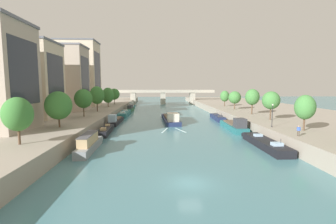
# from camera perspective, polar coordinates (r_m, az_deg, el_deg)

# --- Properties ---
(ground_plane) EXTENTS (400.00, 400.00, 0.00)m
(ground_plane) POSITION_cam_1_polar(r_m,az_deg,el_deg) (26.12, 5.33, -16.60)
(ground_plane) COLOR teal
(quay_left) EXTENTS (36.00, 170.00, 2.51)m
(quay_left) POSITION_cam_1_polar(r_m,az_deg,el_deg) (85.17, -24.04, -0.26)
(quay_left) COLOR gray
(quay_left) RESTS_ON ground
(quay_right) EXTENTS (36.00, 170.00, 2.51)m
(quay_right) POSITION_cam_1_polar(r_m,az_deg,el_deg) (87.92, 22.85, -0.02)
(quay_right) COLOR gray
(quay_right) RESTS_ON ground
(barge_midriver) EXTENTS (4.73, 20.44, 3.11)m
(barge_midriver) POSITION_cam_1_polar(r_m,az_deg,el_deg) (67.46, 0.63, -1.59)
(barge_midriver) COLOR #1E284C
(barge_midriver) RESTS_ON ground
(wake_behind_barge) EXTENTS (5.59, 6.02, 0.03)m
(wake_behind_barge) POSITION_cam_1_polar(r_m,az_deg,el_deg) (54.74, 1.10, -4.39)
(wake_behind_barge) COLOR silver
(wake_behind_barge) RESTS_ON ground
(moored_boat_left_lone) EXTENTS (2.05, 11.47, 2.79)m
(moored_boat_left_lone) POSITION_cam_1_polar(r_m,az_deg,el_deg) (39.49, -18.37, -7.20)
(moored_boat_left_lone) COLOR gray
(moored_boat_left_lone) RESTS_ON ground
(moored_boat_left_gap_after) EXTENTS (2.42, 11.37, 2.38)m
(moored_boat_left_gap_after) POSITION_cam_1_polar(r_m,az_deg,el_deg) (52.91, -14.64, -4.24)
(moored_boat_left_gap_after) COLOR black
(moored_boat_left_gap_after) RESTS_ON ground
(moored_boat_left_downstream) EXTENTS (2.67, 13.07, 2.88)m
(moored_boat_left_downstream) POSITION_cam_1_polar(r_m,az_deg,el_deg) (65.61, -12.49, -2.00)
(moored_boat_left_downstream) COLOR black
(moored_boat_left_downstream) RESTS_ON ground
(moored_boat_left_upstream) EXTENTS (3.01, 15.73, 2.46)m
(moored_boat_left_upstream) POSITION_cam_1_polar(r_m,az_deg,el_deg) (82.82, -10.40, -0.37)
(moored_boat_left_upstream) COLOR #23666B
(moored_boat_left_upstream) RESTS_ON ground
(moored_boat_left_near) EXTENTS (2.11, 10.67, 2.63)m
(moored_boat_left_near) POSITION_cam_1_polar(r_m,az_deg,el_deg) (97.22, -8.95, 0.86)
(moored_boat_left_near) COLOR #235633
(moored_boat_left_near) RESTS_ON ground
(moored_boat_left_far) EXTENTS (2.51, 13.20, 3.30)m
(moored_boat_left_far) POSITION_cam_1_polar(r_m,az_deg,el_deg) (110.29, -8.59, 1.43)
(moored_boat_left_far) COLOR #23666B
(moored_boat_left_far) RESTS_ON ground
(moored_boat_right_end) EXTENTS (2.89, 14.31, 2.33)m
(moored_boat_right_end) POSITION_cam_1_polar(r_m,az_deg,el_deg) (43.14, 22.16, -6.92)
(moored_boat_right_end) COLOR black
(moored_boat_right_end) RESTS_ON ground
(moored_boat_right_midway) EXTENTS (3.30, 14.41, 3.24)m
(moored_boat_right_midway) POSITION_cam_1_polar(r_m,az_deg,el_deg) (57.20, 15.54, -3.18)
(moored_boat_right_midway) COLOR #23666B
(moored_boat_right_midway) RESTS_ON ground
(moored_boat_right_second) EXTENTS (2.62, 12.79, 2.39)m
(moored_boat_right_second) POSITION_cam_1_polar(r_m,az_deg,el_deg) (73.22, 11.73, -1.29)
(moored_boat_right_second) COLOR #1E284C
(moored_boat_right_second) RESTS_ON ground
(tree_left_end_of_row) EXTENTS (3.75, 3.75, 6.22)m
(tree_left_end_of_row) POSITION_cam_1_polar(r_m,az_deg,el_deg) (36.35, -32.33, -0.44)
(tree_left_end_of_row) COLOR brown
(tree_left_end_of_row) RESTS_ON quay_left
(tree_left_far) EXTENTS (4.78, 4.78, 6.65)m
(tree_left_far) POSITION_cam_1_polar(r_m,az_deg,el_deg) (48.09, -24.75, 1.42)
(tree_left_far) COLOR brown
(tree_left_far) RESTS_ON quay_left
(tree_left_past_mid) EXTENTS (4.36, 4.36, 6.86)m
(tree_left_past_mid) POSITION_cam_1_polar(r_m,az_deg,el_deg) (62.57, -19.60, 3.04)
(tree_left_past_mid) COLOR brown
(tree_left_past_mid) RESTS_ON quay_left
(tree_left_nearest) EXTENTS (4.26, 4.26, 7.53)m
(tree_left_nearest) POSITION_cam_1_polar(r_m,az_deg,el_deg) (74.19, -16.66, 3.87)
(tree_left_nearest) COLOR brown
(tree_left_nearest) RESTS_ON quay_left
(tree_left_distant) EXTENTS (4.30, 4.30, 7.01)m
(tree_left_distant) POSITION_cam_1_polar(r_m,az_deg,el_deg) (88.78, -14.19, 3.90)
(tree_left_distant) COLOR brown
(tree_left_distant) RESTS_ON quay_left
(tree_left_third) EXTENTS (4.52, 4.52, 6.53)m
(tree_left_third) POSITION_cam_1_polar(r_m,az_deg,el_deg) (102.23, -12.76, 4.18)
(tree_left_third) COLOR brown
(tree_left_third) RESTS_ON quay_left
(tree_right_nearest) EXTENTS (3.34, 3.34, 6.13)m
(tree_right_nearest) POSITION_cam_1_polar(r_m,az_deg,el_deg) (46.65, 29.98, 0.99)
(tree_right_nearest) COLOR brown
(tree_right_nearest) RESTS_ON quay_right
(tree_right_by_lamp) EXTENTS (3.87, 3.87, 6.42)m
(tree_right_by_lamp) POSITION_cam_1_polar(r_m,az_deg,el_deg) (58.29, 23.44, 2.57)
(tree_right_by_lamp) COLOR brown
(tree_right_by_lamp) RESTS_ON quay_right
(tree_right_past_mid) EXTENTS (3.74, 3.74, 6.80)m
(tree_right_past_mid) POSITION_cam_1_polar(r_m,az_deg,el_deg) (68.22, 19.54, 3.39)
(tree_right_past_mid) COLOR brown
(tree_right_past_mid) RESTS_ON quay_right
(tree_right_far) EXTENTS (4.01, 4.01, 5.89)m
(tree_right_far) POSITION_cam_1_polar(r_m,az_deg,el_deg) (80.99, 15.69, 3.37)
(tree_right_far) COLOR brown
(tree_right_far) RESTS_ON quay_right
(tree_right_third) EXTENTS (3.37, 3.37, 5.84)m
(tree_right_third) POSITION_cam_1_polar(r_m,az_deg,el_deg) (92.12, 13.44, 3.71)
(tree_right_third) COLOR brown
(tree_right_third) RESTS_ON quay_right
(lamppost_right_bank) EXTENTS (0.28, 0.28, 4.29)m
(lamppost_right_bank) POSITION_cam_1_polar(r_m,az_deg,el_deg) (48.18, 23.71, -0.54)
(lamppost_right_bank) COLOR black
(lamppost_right_bank) RESTS_ON quay_right
(building_left_middle) EXTENTS (11.50, 11.45, 18.07)m
(building_left_middle) POSITION_cam_1_polar(r_m,az_deg,el_deg) (65.14, -29.74, 6.70)
(building_left_middle) COLOR beige
(building_left_middle) RESTS_ON quay_left
(building_left_tall) EXTENTS (15.45, 10.11, 19.79)m
(building_left_tall) POSITION_cam_1_polar(r_m,az_deg,el_deg) (80.52, -24.32, 7.34)
(building_left_tall) COLOR #A89989
(building_left_tall) RESTS_ON quay_left
(building_left_far_end) EXTENTS (14.56, 11.15, 24.24)m
(building_left_far_end) POSITION_cam_1_polar(r_m,az_deg,el_deg) (96.84, -20.60, 8.54)
(building_left_far_end) COLOR beige
(building_left_far_end) RESTS_ON quay_left
(bridge_far) EXTENTS (56.91, 4.40, 7.90)m
(bridge_far) POSITION_cam_1_polar(r_m,az_deg,el_deg) (132.61, -1.22, 4.03)
(bridge_far) COLOR #ADA899
(bridge_far) RESTS_ON ground
(person_on_quay) EXTENTS (0.39, 0.41, 1.62)m
(person_on_quay) POSITION_cam_1_polar(r_m,az_deg,el_deg) (41.43, 28.80, -3.83)
(person_on_quay) COLOR #473D33
(person_on_quay) RESTS_ON quay_right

